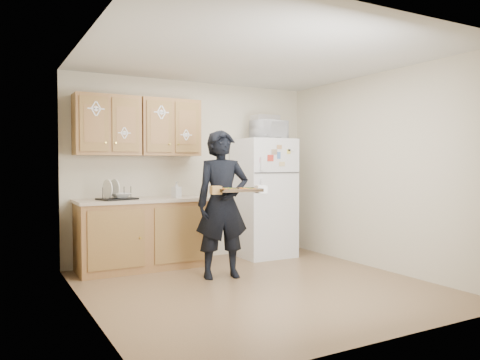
% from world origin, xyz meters
% --- Properties ---
extents(floor, '(3.60, 3.60, 0.00)m').
position_xyz_m(floor, '(0.00, 0.00, 0.00)').
color(floor, brown).
rests_on(floor, ground).
extents(ceiling, '(3.60, 3.60, 0.00)m').
position_xyz_m(ceiling, '(0.00, 0.00, 2.50)').
color(ceiling, beige).
rests_on(ceiling, wall_back).
extents(wall_back, '(3.60, 0.04, 2.50)m').
position_xyz_m(wall_back, '(0.00, 1.80, 1.25)').
color(wall_back, beige).
rests_on(wall_back, floor).
extents(wall_front, '(3.60, 0.04, 2.50)m').
position_xyz_m(wall_front, '(0.00, -1.80, 1.25)').
color(wall_front, beige).
rests_on(wall_front, floor).
extents(wall_left, '(0.04, 3.60, 2.50)m').
position_xyz_m(wall_left, '(-1.80, 0.00, 1.25)').
color(wall_left, beige).
rests_on(wall_left, floor).
extents(wall_right, '(0.04, 3.60, 2.50)m').
position_xyz_m(wall_right, '(1.80, 0.00, 1.25)').
color(wall_right, beige).
rests_on(wall_right, floor).
extents(refrigerator, '(0.75, 0.70, 1.70)m').
position_xyz_m(refrigerator, '(0.95, 1.43, 0.85)').
color(refrigerator, white).
rests_on(refrigerator, floor).
extents(base_cabinet, '(1.60, 0.60, 0.86)m').
position_xyz_m(base_cabinet, '(-0.85, 1.48, 0.43)').
color(base_cabinet, brown).
rests_on(base_cabinet, floor).
extents(countertop, '(1.64, 0.64, 0.04)m').
position_xyz_m(countertop, '(-0.85, 1.48, 0.88)').
color(countertop, '#C5AE97').
rests_on(countertop, base_cabinet).
extents(upper_cab_left, '(0.80, 0.33, 0.75)m').
position_xyz_m(upper_cab_left, '(-1.25, 1.61, 1.83)').
color(upper_cab_left, brown).
rests_on(upper_cab_left, wall_back).
extents(upper_cab_right, '(0.80, 0.33, 0.75)m').
position_xyz_m(upper_cab_right, '(-0.43, 1.61, 1.83)').
color(upper_cab_right, brown).
rests_on(upper_cab_right, wall_back).
extents(cereal_box, '(0.20, 0.07, 0.32)m').
position_xyz_m(cereal_box, '(1.47, 1.67, 0.16)').
color(cereal_box, '#E3B450').
rests_on(cereal_box, floor).
extents(person, '(0.70, 0.53, 1.74)m').
position_xyz_m(person, '(-0.16, 0.57, 0.87)').
color(person, black).
rests_on(person, floor).
extents(baking_tray, '(0.53, 0.43, 0.04)m').
position_xyz_m(baking_tray, '(-0.10, 0.28, 1.04)').
color(baking_tray, black).
rests_on(baking_tray, person).
extents(pizza_front_left, '(0.16, 0.16, 0.02)m').
position_xyz_m(pizza_front_left, '(-0.22, 0.22, 1.06)').
color(pizza_front_left, orange).
rests_on(pizza_front_left, baking_tray).
extents(pizza_front_right, '(0.16, 0.16, 0.02)m').
position_xyz_m(pizza_front_right, '(-0.01, 0.18, 1.06)').
color(pizza_front_right, orange).
rests_on(pizza_front_right, baking_tray).
extents(pizza_back_left, '(0.16, 0.16, 0.02)m').
position_xyz_m(pizza_back_left, '(-0.19, 0.38, 1.06)').
color(pizza_back_left, orange).
rests_on(pizza_back_left, baking_tray).
extents(pizza_back_right, '(0.16, 0.16, 0.02)m').
position_xyz_m(pizza_back_right, '(0.02, 0.33, 1.06)').
color(pizza_back_right, orange).
rests_on(pizza_back_right, baking_tray).
extents(microwave, '(0.53, 0.40, 0.27)m').
position_xyz_m(microwave, '(1.00, 1.38, 1.83)').
color(microwave, white).
rests_on(microwave, refrigerator).
extents(foil_pan, '(0.37, 0.27, 0.08)m').
position_xyz_m(foil_pan, '(0.96, 1.41, 2.00)').
color(foil_pan, silver).
rests_on(foil_pan, microwave).
extents(dish_rack, '(0.50, 0.42, 0.17)m').
position_xyz_m(dish_rack, '(-1.17, 1.45, 0.99)').
color(dish_rack, black).
rests_on(dish_rack, countertop).
extents(bowl, '(0.26, 0.26, 0.06)m').
position_xyz_m(bowl, '(-1.13, 1.45, 0.95)').
color(bowl, silver).
rests_on(bowl, dish_rack).
extents(soap_bottle, '(0.12, 0.12, 0.21)m').
position_xyz_m(soap_bottle, '(-0.41, 1.39, 1.01)').
color(soap_bottle, white).
rests_on(soap_bottle, countertop).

